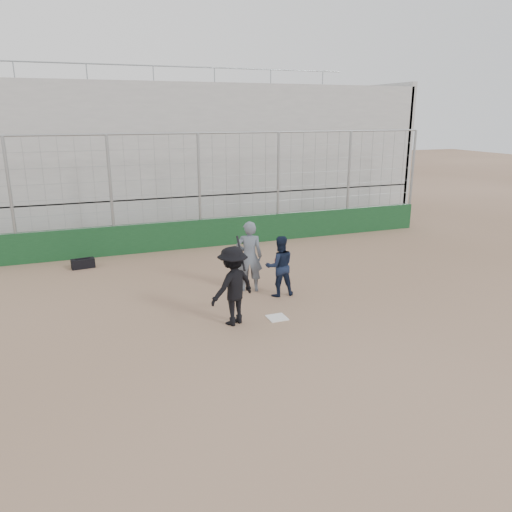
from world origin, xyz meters
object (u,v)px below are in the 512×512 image
object	(u,v)px
catcher_crouched	(280,276)
equipment_bag	(83,263)
umpire	(249,260)
batter_at_plate	(233,286)

from	to	relation	value
catcher_crouched	equipment_bag	world-z (taller)	catcher_crouched
umpire	equipment_bag	world-z (taller)	umpire
catcher_crouched	umpire	size ratio (longest dim) A/B	0.64
batter_at_plate	umpire	size ratio (longest dim) A/B	1.13
umpire	catcher_crouched	bearing A→B (deg)	151.77
equipment_bag	umpire	bearing A→B (deg)	-42.26
batter_at_plate	umpire	world-z (taller)	batter_at_plate
batter_at_plate	equipment_bag	bearing A→B (deg)	118.11
umpire	equipment_bag	bearing A→B (deg)	-23.10
catcher_crouched	equipment_bag	distance (m)	6.51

